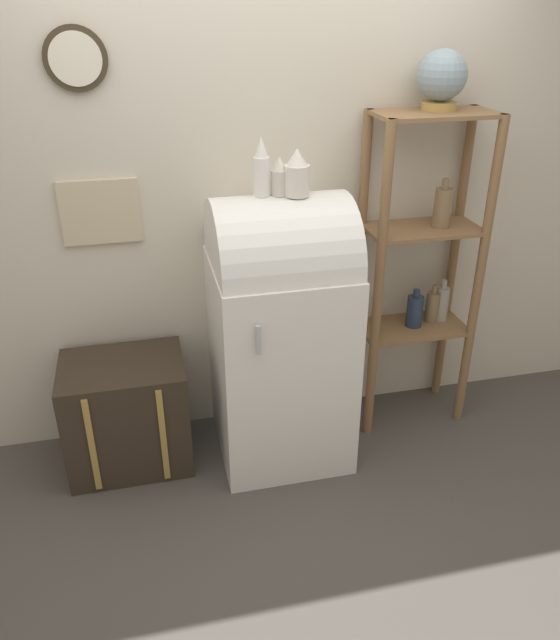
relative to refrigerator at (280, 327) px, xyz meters
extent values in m
plane|color=#4C4742|center=(0.00, -0.22, -0.74)|extent=(12.00, 12.00, 0.00)
cube|color=beige|center=(0.00, 0.36, 0.61)|extent=(7.00, 0.05, 2.70)
cylinder|color=#382D1E|center=(-0.83, 0.32, 1.25)|extent=(0.27, 0.03, 0.27)
cylinder|color=beige|center=(-0.83, 0.30, 1.25)|extent=(0.22, 0.01, 0.22)
cube|color=#C6B793|center=(-0.81, 0.32, 0.56)|extent=(0.38, 0.02, 0.31)
cube|color=white|center=(0.00, 0.00, -0.20)|extent=(0.66, 0.66, 1.08)
cylinder|color=white|center=(0.00, 0.00, 0.36)|extent=(0.65, 0.63, 0.63)
cylinder|color=#B7B7BC|center=(-0.18, -0.35, 0.14)|extent=(0.02, 0.02, 0.14)
cube|color=#33281E|center=(-0.80, 0.06, -0.44)|extent=(0.62, 0.46, 0.59)
cube|color=#AD8942|center=(-0.97, -0.17, -0.44)|extent=(0.03, 0.01, 0.53)
cube|color=#AD8942|center=(-0.63, -0.17, -0.44)|extent=(0.03, 0.01, 0.53)
cylinder|color=olive|center=(0.51, 0.00, 0.13)|extent=(0.05, 0.05, 1.73)
cylinder|color=olive|center=(1.08, 0.00, 0.13)|extent=(0.05, 0.05, 1.73)
cylinder|color=olive|center=(0.51, 0.29, 0.13)|extent=(0.05, 0.05, 1.73)
cylinder|color=olive|center=(1.08, 0.29, 0.13)|extent=(0.05, 0.05, 1.73)
cube|color=olive|center=(0.80, 0.14, -0.17)|extent=(0.60, 0.32, 0.02)
cube|color=olive|center=(0.80, 0.14, 0.41)|extent=(0.60, 0.32, 0.02)
cube|color=olive|center=(0.80, 0.14, 0.99)|extent=(0.60, 0.32, 0.02)
cylinder|color=#7F6647|center=(0.92, 0.17, -0.07)|extent=(0.08, 0.08, 0.18)
cylinder|color=#7F6647|center=(0.92, 0.17, 0.04)|extent=(0.03, 0.03, 0.04)
cylinder|color=#7F6647|center=(0.89, 0.12, 0.52)|extent=(0.09, 0.09, 0.20)
cylinder|color=#7F6647|center=(0.89, 0.12, 0.65)|extent=(0.04, 0.04, 0.05)
cylinder|color=#9E998E|center=(0.98, 0.17, -0.06)|extent=(0.07, 0.07, 0.20)
cylinder|color=#9E998E|center=(0.98, 0.17, 0.06)|extent=(0.03, 0.03, 0.05)
cylinder|color=#23334C|center=(0.80, 0.14, -0.07)|extent=(0.09, 0.09, 0.18)
cylinder|color=#23334C|center=(0.80, 0.14, 0.04)|extent=(0.04, 0.04, 0.04)
cylinder|color=#AD8942|center=(0.83, 0.18, 1.02)|extent=(0.17, 0.17, 0.04)
sphere|color=#7F939E|center=(0.83, 0.18, 1.15)|extent=(0.24, 0.24, 0.24)
cylinder|color=white|center=(-0.08, 0.02, 0.76)|extent=(0.07, 0.07, 0.17)
cone|color=white|center=(-0.08, 0.02, 0.90)|extent=(0.06, 0.06, 0.09)
cylinder|color=beige|center=(0.00, 0.01, 0.73)|extent=(0.08, 0.08, 0.11)
cone|color=beige|center=(0.00, 0.01, 0.82)|extent=(0.07, 0.07, 0.06)
cylinder|color=silver|center=(0.07, -0.01, 0.75)|extent=(0.11, 0.11, 0.14)
cone|color=silver|center=(0.07, -0.01, 0.85)|extent=(0.10, 0.10, 0.07)
camera|label=1|loc=(-0.64, -2.70, 1.48)|focal=35.00mm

